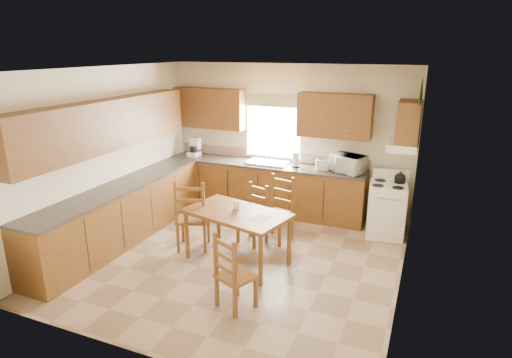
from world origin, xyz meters
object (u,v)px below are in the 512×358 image
at_px(microwave, 348,164).
at_px(dining_table, 237,237).
at_px(stove, 386,210).
at_px(chair_near_right, 236,271).
at_px(chair_far_right, 252,215).
at_px(chair_far_left, 276,210).
at_px(chair_near_left, 193,214).

distance_m(microwave, dining_table, 2.43).
bearing_deg(stove, chair_near_right, -122.11).
xyz_separation_m(chair_near_right, chair_far_right, (-0.51, 1.70, -0.01)).
bearing_deg(chair_near_right, microwave, -77.88).
bearing_deg(dining_table, chair_far_right, 107.43).
bearing_deg(dining_table, chair_far_left, 86.79).
height_order(chair_near_left, chair_near_right, chair_near_left).
xyz_separation_m(chair_near_left, chair_far_left, (1.08, 0.74, -0.04)).
bearing_deg(chair_far_left, chair_near_right, -70.12).
distance_m(chair_far_left, chair_far_right, 0.39).
height_order(chair_far_left, chair_far_right, chair_far_left).
bearing_deg(stove, dining_table, -142.20).
distance_m(stove, chair_far_left, 1.82).
distance_m(stove, chair_far_right, 2.20).
relative_size(microwave, chair_near_right, 0.54).
xyz_separation_m(stove, dining_table, (-1.86, -1.76, -0.05)).
bearing_deg(microwave, chair_near_left, -114.04).
height_order(microwave, chair_far_left, microwave).
relative_size(chair_near_right, chair_far_left, 0.92).
height_order(stove, chair_far_right, chair_far_right).
bearing_deg(microwave, stove, 0.61).
bearing_deg(chair_far_right, chair_near_right, -56.71).
distance_m(chair_near_left, chair_near_right, 1.74).
xyz_separation_m(chair_near_right, chair_far_left, (-0.20, 1.93, 0.04)).
bearing_deg(stove, chair_near_left, -154.52).
bearing_deg(chair_far_right, dining_table, -69.37).
bearing_deg(chair_near_right, chair_near_left, -18.54).
xyz_separation_m(microwave, chair_near_right, (-0.67, -3.08, -0.60)).
bearing_deg(stove, microwave, 153.22).
relative_size(chair_near_left, chair_far_right, 1.19).
bearing_deg(microwave, chair_far_right, -108.84).
bearing_deg(dining_table, stove, 56.71).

